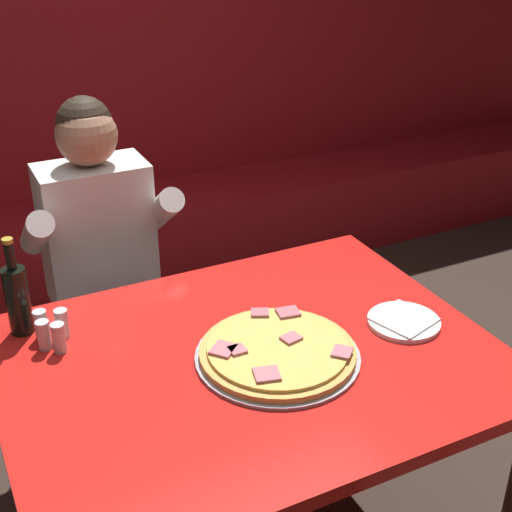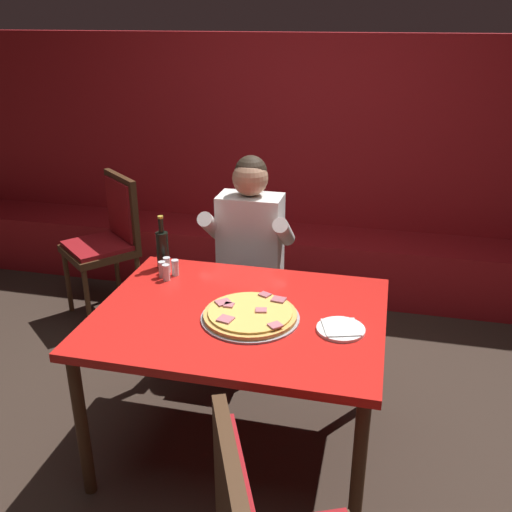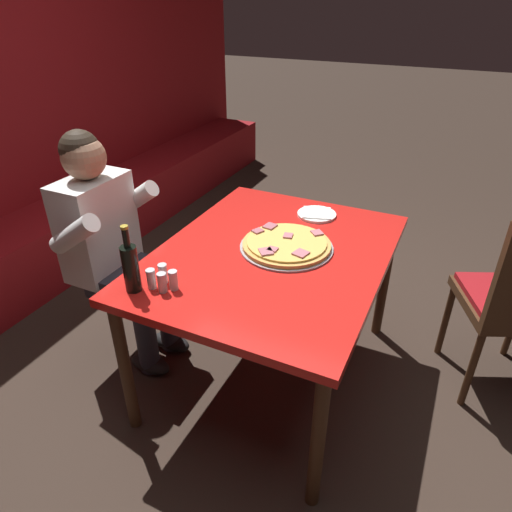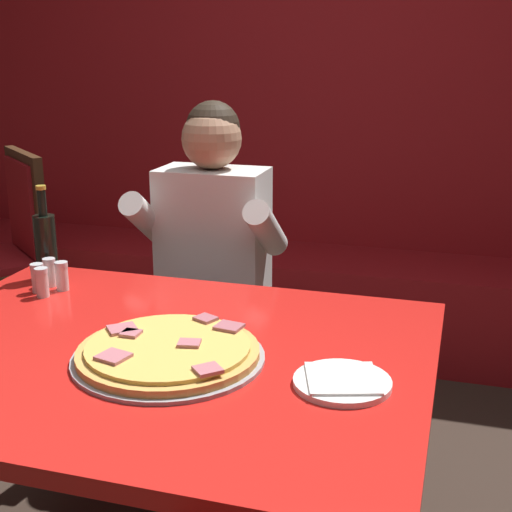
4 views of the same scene
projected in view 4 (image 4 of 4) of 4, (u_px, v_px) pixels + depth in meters
booth_wall_panel at (329, 147)px, 3.64m from camera, size 6.80×0.16×1.90m
booth_bench at (313, 300)px, 3.56m from camera, size 6.46×0.48×0.46m
main_dining_table at (153, 377)px, 1.72m from camera, size 1.31×1.03×0.77m
pizza at (168, 352)px, 1.63m from camera, size 0.44×0.44×0.05m
plate_white_paper at (342, 382)px, 1.51m from camera, size 0.21×0.21×0.02m
beer_bottle at (46, 244)px, 2.16m from camera, size 0.07×0.07×0.29m
shaker_black_pepper at (62, 277)px, 2.09m from camera, size 0.04×0.04×0.09m
shaker_red_pepper_flakes at (50, 274)px, 2.12m from camera, size 0.04×0.04×0.09m
shaker_oregano at (42, 284)px, 2.03m from camera, size 0.04×0.04×0.09m
shaker_parmesan at (38, 279)px, 2.07m from camera, size 0.04×0.04×0.09m
diner_seated_blue_shirt at (206, 267)px, 2.51m from camera, size 0.53×0.53×1.27m
dining_chair_far_right at (4, 247)px, 3.17m from camera, size 0.62×0.62×1.01m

